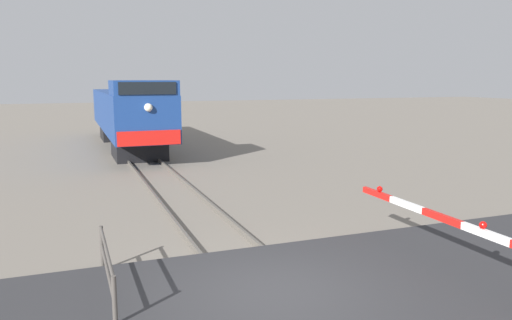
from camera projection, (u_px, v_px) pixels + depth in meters
name	position (u px, v px, depth m)	size (l,w,h in m)	color
ground_plane	(275.00, 301.00, 8.92)	(160.00, 160.00, 0.00)	slate
rail_track_left	(238.00, 304.00, 8.66)	(0.08, 80.00, 0.15)	#59544C
rail_track_right	(311.00, 291.00, 9.16)	(0.08, 80.00, 0.15)	#59544C
road_surface	(275.00, 297.00, 8.91)	(36.00, 4.92, 0.15)	#2D2D30
locomotive	(128.00, 114.00, 28.43)	(2.88, 15.77, 3.88)	black
guard_railing	(107.00, 265.00, 8.98)	(0.08, 2.89, 0.95)	#4C4742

